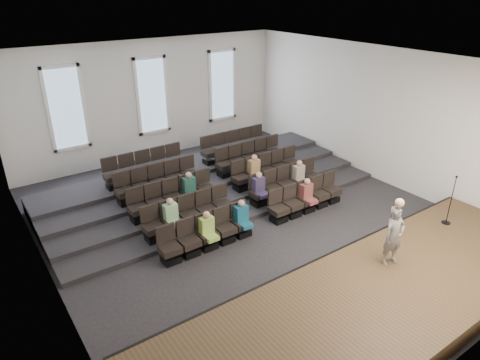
% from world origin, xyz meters
% --- Properties ---
extents(ground, '(14.00, 14.00, 0.00)m').
position_xyz_m(ground, '(0.00, 0.00, 0.00)').
color(ground, black).
rests_on(ground, ground).
extents(ceiling, '(12.00, 14.00, 0.02)m').
position_xyz_m(ceiling, '(0.00, 0.00, 5.01)').
color(ceiling, white).
rests_on(ceiling, ground).
extents(wall_back, '(12.00, 0.04, 5.00)m').
position_xyz_m(wall_back, '(0.00, 7.02, 2.50)').
color(wall_back, silver).
rests_on(wall_back, ground).
extents(wall_left, '(0.04, 14.00, 5.00)m').
position_xyz_m(wall_left, '(-6.02, 0.00, 2.50)').
color(wall_left, silver).
rests_on(wall_left, ground).
extents(wall_right, '(0.04, 14.00, 5.00)m').
position_xyz_m(wall_right, '(6.02, 0.00, 2.50)').
color(wall_right, silver).
rests_on(wall_right, ground).
extents(stage, '(11.80, 3.60, 0.50)m').
position_xyz_m(stage, '(0.00, -5.10, 0.25)').
color(stage, '#47361E').
rests_on(stage, ground).
extents(stage_lip, '(11.80, 0.06, 0.52)m').
position_xyz_m(stage_lip, '(0.00, -3.33, 0.25)').
color(stage_lip, black).
rests_on(stage_lip, ground).
extents(risers, '(11.80, 4.80, 0.60)m').
position_xyz_m(risers, '(0.00, 3.17, 0.20)').
color(risers, black).
rests_on(risers, ground).
extents(seating_rows, '(6.80, 4.70, 1.67)m').
position_xyz_m(seating_rows, '(-0.00, 1.54, 0.68)').
color(seating_rows, black).
rests_on(seating_rows, ground).
extents(windows, '(8.44, 0.10, 3.24)m').
position_xyz_m(windows, '(0.00, 6.95, 2.70)').
color(windows, white).
rests_on(windows, wall_back).
extents(audience, '(5.45, 2.64, 1.10)m').
position_xyz_m(audience, '(0.00, 0.32, 0.81)').
color(audience, '#99C04C').
rests_on(audience, seating_rows).
extents(speaker, '(0.64, 0.49, 1.58)m').
position_xyz_m(speaker, '(1.16, -4.48, 1.29)').
color(speaker, slate).
rests_on(speaker, stage).
extents(mic_stand, '(0.26, 0.26, 1.55)m').
position_xyz_m(mic_stand, '(4.19, -4.20, 0.96)').
color(mic_stand, black).
rests_on(mic_stand, stage).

